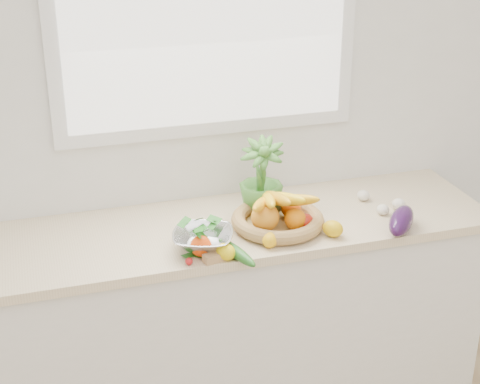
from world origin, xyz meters
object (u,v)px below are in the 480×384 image
object	(u,v)px
eggplant	(401,221)
potted_herb	(261,177)
fruit_basket	(277,215)
apple	(305,222)
cucumber	(236,252)
colander_with_spinach	(203,235)

from	to	relation	value
eggplant	potted_herb	bearing A→B (deg)	145.93
fruit_basket	eggplant	bearing A→B (deg)	-20.63
apple	potted_herb	xyz separation A→B (m)	(-0.12, 0.21, 0.13)
potted_herb	fruit_basket	size ratio (longest dim) A/B	0.79
cucumber	potted_herb	xyz separation A→B (m)	(0.21, 0.35, 0.14)
apple	cucumber	world-z (taller)	apple
apple	colander_with_spinach	distance (m)	0.44
eggplant	colander_with_spinach	size ratio (longest dim) A/B	0.80
cucumber	colander_with_spinach	size ratio (longest dim) A/B	0.85
cucumber	eggplant	bearing A→B (deg)	1.61
cucumber	fruit_basket	xyz separation A→B (m)	(0.23, 0.20, 0.03)
potted_herb	eggplant	bearing A→B (deg)	-34.07
eggplant	potted_herb	xyz separation A→B (m)	(-0.49, 0.33, 0.12)
apple	cucumber	bearing A→B (deg)	-157.14
cucumber	colander_with_spinach	world-z (taller)	colander_with_spinach
cucumber	colander_with_spinach	distance (m)	0.15
eggplant	fruit_basket	distance (m)	0.50
apple	fruit_basket	size ratio (longest dim) A/B	0.17
colander_with_spinach	potted_herb	bearing A→B (deg)	38.39
fruit_basket	apple	bearing A→B (deg)	-29.21
apple	colander_with_spinach	bearing A→B (deg)	-174.58
fruit_basket	colander_with_spinach	bearing A→B (deg)	-163.76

